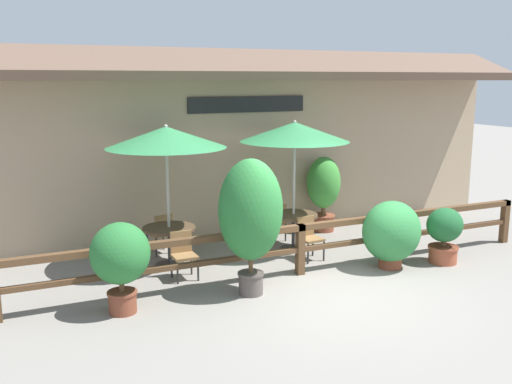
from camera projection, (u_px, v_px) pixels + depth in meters
name	position (u px, v px, depth m)	size (l,w,h in m)	color
ground_plane	(330.00, 293.00, 9.64)	(60.00, 60.00, 0.00)	gray
building_facade	(236.00, 142.00, 12.88)	(14.28, 1.49, 4.23)	tan
patio_railing	(300.00, 238.00, 10.44)	(10.40, 0.14, 0.95)	brown
patio_umbrella_near	(166.00, 137.00, 10.59)	(2.26, 2.26, 2.73)	#B7B2A8
dining_table_near	(169.00, 235.00, 10.95)	(1.02, 1.02, 0.77)	#4C3826
chair_near_streetside	(183.00, 253.00, 10.29)	(0.42, 0.42, 0.85)	olive
chair_near_wallside	(161.00, 232.00, 11.71)	(0.51, 0.51, 0.85)	olive
patio_umbrella_middle	(295.00, 132.00, 11.64)	(2.26, 2.26, 2.73)	#B7B2A8
dining_table_middle	(294.00, 221.00, 12.01)	(1.02, 1.02, 0.77)	#4C3826
chair_middle_streetside	(309.00, 236.00, 11.38)	(0.46, 0.46, 0.85)	olive
chair_middle_wallside	(275.00, 220.00, 12.65)	(0.46, 0.46, 0.85)	olive
potted_plant_broad_leaf	(391.00, 232.00, 10.82)	(1.14, 1.03, 1.30)	brown
potted_plant_entrance_palm	(444.00, 232.00, 11.13)	(0.73, 0.65, 1.10)	#9E4C33
potted_plant_corner_fern	(251.00, 213.00, 9.34)	(1.08, 0.97, 2.30)	#564C47
potted_plant_small_flowering	(120.00, 258.00, 8.67)	(0.92, 0.83, 1.44)	brown
potted_plant_tall_tropical	(324.00, 188.00, 13.42)	(0.81, 0.73, 1.78)	brown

